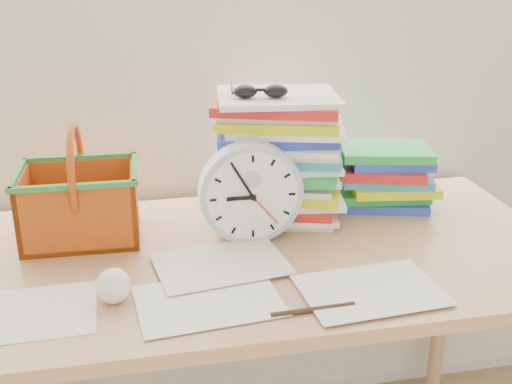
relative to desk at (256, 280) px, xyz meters
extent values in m
cube|color=tan|center=(0.00, 0.00, 0.06)|extent=(1.40, 0.70, 0.03)
cylinder|color=tan|center=(0.65, 0.30, -0.32)|extent=(0.04, 0.04, 0.72)
cylinder|color=#ABB5BE|center=(0.00, 0.06, 0.19)|extent=(0.24, 0.05, 0.24)
sphere|color=white|center=(-0.31, -0.16, 0.11)|extent=(0.07, 0.07, 0.07)
cylinder|color=black|center=(0.05, -0.27, 0.08)|extent=(0.16, 0.02, 0.01)
camera|label=1|loc=(-0.26, -1.26, 0.72)|focal=45.00mm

